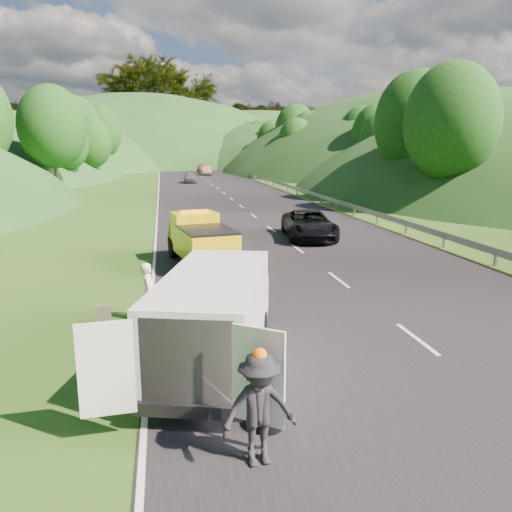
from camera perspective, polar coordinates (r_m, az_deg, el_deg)
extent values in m
plane|color=#38661E|center=(14.60, 3.60, -7.43)|extent=(320.00, 320.00, 0.00)
cube|color=black|center=(53.91, -3.70, 7.18)|extent=(14.00, 200.00, 0.02)
cube|color=gray|center=(67.40, 1.24, 8.25)|extent=(0.06, 140.00, 1.52)
cylinder|color=black|center=(22.85, -9.42, 0.88)|extent=(0.46, 0.92, 0.88)
cylinder|color=black|center=(23.23, -5.38, 1.19)|extent=(0.46, 0.92, 0.88)
cylinder|color=black|center=(19.49, -7.33, -1.06)|extent=(0.46, 0.92, 0.88)
cylinder|color=black|center=(19.93, -2.66, -0.66)|extent=(0.46, 0.92, 0.88)
cube|color=yellow|center=(22.16, -6.99, 2.80)|extent=(2.12, 1.73, 1.67)
cube|color=yellow|center=(20.31, -5.62, 1.32)|extent=(2.44, 3.29, 1.15)
cube|color=black|center=(20.20, -5.65, 3.04)|extent=(2.44, 3.29, 0.09)
cube|color=black|center=(23.25, -7.59, 2.03)|extent=(1.92, 1.36, 0.62)
cube|color=black|center=(23.79, -7.87, 1.83)|extent=(1.85, 0.51, 0.44)
cube|color=yellow|center=(23.45, -7.80, 3.53)|extent=(1.86, 1.00, 0.96)
cube|color=orange|center=(22.03, -7.05, 5.06)|extent=(1.25, 0.44, 0.14)
cube|color=black|center=(22.70, -7.39, 3.81)|extent=(1.66, 0.37, 0.79)
cylinder|color=black|center=(13.27, -7.18, -7.78)|extent=(0.50, 0.84, 0.78)
cylinder|color=black|center=(13.01, 0.51, -8.11)|extent=(0.50, 0.84, 0.78)
cylinder|color=black|center=(10.32, -11.38, -14.11)|extent=(0.50, 0.84, 0.78)
cylinder|color=black|center=(9.97, -1.29, -14.83)|extent=(0.50, 0.84, 0.78)
cube|color=white|center=(11.16, -4.86, -6.62)|extent=(3.36, 5.46, 1.81)
cube|color=white|center=(13.81, -2.80, -4.52)|extent=(2.13, 1.40, 0.98)
cube|color=black|center=(13.41, -2.95, -1.56)|extent=(1.84, 0.83, 0.82)
cube|color=black|center=(8.89, -7.86, -11.84)|extent=(1.63, 0.56, 1.57)
cube|color=white|center=(8.88, -16.75, -12.29)|extent=(0.93, 0.12, 1.67)
cube|color=white|center=(8.29, 0.26, -13.57)|extent=(0.79, 0.60, 1.67)
cube|color=black|center=(9.20, -7.83, -17.11)|extent=(1.92, 0.69, 0.25)
imported|color=white|center=(14.93, -12.02, -7.24)|extent=(0.46, 0.63, 1.70)
imported|color=tan|center=(13.06, -6.68, -9.97)|extent=(0.58, 0.53, 0.97)
imported|color=black|center=(8.63, 0.37, -22.64)|extent=(1.28, 0.84, 1.86)
cube|color=#585842|center=(14.68, -17.01, -6.55)|extent=(0.41, 0.24, 0.63)
cylinder|color=black|center=(9.51, 1.18, -18.99)|extent=(0.62, 0.62, 0.20)
imported|color=black|center=(27.49, 6.05, 2.00)|extent=(3.14, 5.72, 1.52)
imported|color=#515156|center=(69.58, -7.48, 8.28)|extent=(1.68, 4.17, 1.42)
imported|color=#815B56|center=(88.27, -5.73, 9.19)|extent=(1.64, 4.71, 1.55)
imported|color=brown|center=(97.55, -6.06, 9.49)|extent=(2.12, 5.22, 1.51)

